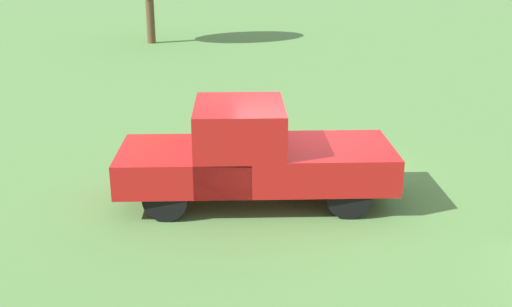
{
  "coord_description": "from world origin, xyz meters",
  "views": [
    {
      "loc": [
        0.2,
        11.22,
        4.48
      ],
      "look_at": [
        0.76,
        0.9,
        0.9
      ],
      "focal_mm": 43.54,
      "sensor_mm": 36.0,
      "label": 1
    }
  ],
  "objects": [
    {
      "name": "ground_plane",
      "position": [
        0.0,
        0.0,
        0.0
      ],
      "size": [
        80.0,
        80.0,
        0.0
      ],
      "primitive_type": "plane",
      "color": "#5B8C47"
    },
    {
      "name": "pickup_truck",
      "position": [
        0.89,
        0.91,
        0.92
      ],
      "size": [
        4.95,
        2.23,
        1.8
      ],
      "rotation": [
        0.0,
        0.0,
        3.23
      ],
      "color": "black",
      "rests_on": "ground_plane"
    }
  ]
}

